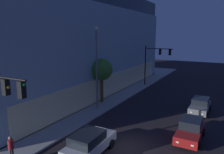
{
  "coord_description": "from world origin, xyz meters",
  "views": [
    {
      "loc": [
        -13.55,
        -6.25,
        8.41
      ],
      "look_at": [
        5.56,
        4.38,
        4.14
      ],
      "focal_mm": 34.46,
      "sensor_mm": 36.0,
      "label": 1
    }
  ],
  "objects_px": {
    "modern_building": "(55,42)",
    "pedestrian_waiting": "(11,147)",
    "car_red": "(190,130)",
    "traffic_light_near_corner": "(0,103)",
    "car_silver": "(89,143)",
    "car_grey": "(200,105)",
    "traffic_light_far_corner": "(155,58)",
    "sidewalk_tree": "(102,70)",
    "street_lamp_sidewalk": "(97,59)"
  },
  "relations": [
    {
      "from": "modern_building",
      "to": "pedestrian_waiting",
      "type": "height_order",
      "value": "modern_building"
    },
    {
      "from": "pedestrian_waiting",
      "to": "car_red",
      "type": "distance_m",
      "value": 13.45
    },
    {
      "from": "traffic_light_near_corner",
      "to": "car_silver",
      "type": "bearing_deg",
      "value": -32.23
    },
    {
      "from": "modern_building",
      "to": "car_grey",
      "type": "xyz_separation_m",
      "value": [
        -1.84,
        -22.62,
        -6.47
      ]
    },
    {
      "from": "modern_building",
      "to": "car_silver",
      "type": "height_order",
      "value": "modern_building"
    },
    {
      "from": "modern_building",
      "to": "car_grey",
      "type": "bearing_deg",
      "value": -94.66
    },
    {
      "from": "traffic_light_near_corner",
      "to": "car_red",
      "type": "xyz_separation_m",
      "value": [
        10.35,
        -8.76,
        -3.84
      ]
    },
    {
      "from": "traffic_light_far_corner",
      "to": "sidewalk_tree",
      "type": "height_order",
      "value": "traffic_light_far_corner"
    },
    {
      "from": "street_lamp_sidewalk",
      "to": "pedestrian_waiting",
      "type": "bearing_deg",
      "value": -176.15
    },
    {
      "from": "traffic_light_near_corner",
      "to": "pedestrian_waiting",
      "type": "bearing_deg",
      "value": 42.3
    },
    {
      "from": "pedestrian_waiting",
      "to": "car_grey",
      "type": "bearing_deg",
      "value": -30.27
    },
    {
      "from": "sidewalk_tree",
      "to": "car_silver",
      "type": "distance_m",
      "value": 12.35
    },
    {
      "from": "car_red",
      "to": "car_grey",
      "type": "xyz_separation_m",
      "value": [
        7.04,
        0.14,
        -0.03
      ]
    },
    {
      "from": "traffic_light_near_corner",
      "to": "car_red",
      "type": "bearing_deg",
      "value": -40.23
    },
    {
      "from": "traffic_light_near_corner",
      "to": "car_red",
      "type": "height_order",
      "value": "traffic_light_near_corner"
    },
    {
      "from": "traffic_light_far_corner",
      "to": "sidewalk_tree",
      "type": "distance_m",
      "value": 12.07
    },
    {
      "from": "sidewalk_tree",
      "to": "car_red",
      "type": "bearing_deg",
      "value": -112.5
    },
    {
      "from": "modern_building",
      "to": "car_grey",
      "type": "relative_size",
      "value": 8.92
    },
    {
      "from": "car_silver",
      "to": "traffic_light_far_corner",
      "type": "bearing_deg",
      "value": 6.52
    },
    {
      "from": "pedestrian_waiting",
      "to": "car_red",
      "type": "bearing_deg",
      "value": -46.11
    },
    {
      "from": "sidewalk_tree",
      "to": "car_silver",
      "type": "height_order",
      "value": "sidewalk_tree"
    },
    {
      "from": "car_grey",
      "to": "traffic_light_far_corner",
      "type": "bearing_deg",
      "value": 41.58
    },
    {
      "from": "traffic_light_far_corner",
      "to": "car_grey",
      "type": "relative_size",
      "value": 1.56
    },
    {
      "from": "traffic_light_far_corner",
      "to": "car_red",
      "type": "bearing_deg",
      "value": -152.75
    },
    {
      "from": "traffic_light_far_corner",
      "to": "pedestrian_waiting",
      "type": "bearing_deg",
      "value": 177.24
    },
    {
      "from": "traffic_light_near_corner",
      "to": "modern_building",
      "type": "bearing_deg",
      "value": 36.05
    },
    {
      "from": "street_lamp_sidewalk",
      "to": "car_grey",
      "type": "xyz_separation_m",
      "value": [
        4.85,
        -10.33,
        -4.99
      ]
    },
    {
      "from": "modern_building",
      "to": "street_lamp_sidewalk",
      "type": "xyz_separation_m",
      "value": [
        -6.69,
        -12.29,
        -1.48
      ]
    },
    {
      "from": "traffic_light_near_corner",
      "to": "street_lamp_sidewalk",
      "type": "relative_size",
      "value": 0.71
    },
    {
      "from": "traffic_light_near_corner",
      "to": "traffic_light_far_corner",
      "type": "xyz_separation_m",
      "value": [
        26.76,
        -0.31,
        0.12
      ]
    },
    {
      "from": "traffic_light_far_corner",
      "to": "pedestrian_waiting",
      "type": "distance_m",
      "value": 26.01
    },
    {
      "from": "street_lamp_sidewalk",
      "to": "car_silver",
      "type": "bearing_deg",
      "value": -150.41
    },
    {
      "from": "car_silver",
      "to": "car_grey",
      "type": "height_order",
      "value": "car_silver"
    },
    {
      "from": "modern_building",
      "to": "car_red",
      "type": "xyz_separation_m",
      "value": [
        -8.89,
        -22.76,
        -6.44
      ]
    },
    {
      "from": "sidewalk_tree",
      "to": "car_grey",
      "type": "relative_size",
      "value": 1.3
    },
    {
      "from": "sidewalk_tree",
      "to": "car_red",
      "type": "height_order",
      "value": "sidewalk_tree"
    },
    {
      "from": "traffic_light_far_corner",
      "to": "car_silver",
      "type": "height_order",
      "value": "traffic_light_far_corner"
    },
    {
      "from": "street_lamp_sidewalk",
      "to": "car_grey",
      "type": "height_order",
      "value": "street_lamp_sidewalk"
    },
    {
      "from": "street_lamp_sidewalk",
      "to": "pedestrian_waiting",
      "type": "xyz_separation_m",
      "value": [
        -11.51,
        -0.77,
        -4.56
      ]
    },
    {
      "from": "traffic_light_near_corner",
      "to": "pedestrian_waiting",
      "type": "xyz_separation_m",
      "value": [
        1.03,
        0.94,
        -3.43
      ]
    },
    {
      "from": "traffic_light_far_corner",
      "to": "car_grey",
      "type": "height_order",
      "value": "traffic_light_far_corner"
    },
    {
      "from": "modern_building",
      "to": "street_lamp_sidewalk",
      "type": "bearing_deg",
      "value": -118.58
    },
    {
      "from": "traffic_light_near_corner",
      "to": "car_silver",
      "type": "distance_m",
      "value": 6.55
    },
    {
      "from": "car_silver",
      "to": "car_grey",
      "type": "xyz_separation_m",
      "value": [
        12.88,
        -5.77,
        -0.06
      ]
    },
    {
      "from": "pedestrian_waiting",
      "to": "car_silver",
      "type": "distance_m",
      "value": 5.16
    },
    {
      "from": "modern_building",
      "to": "traffic_light_far_corner",
      "type": "height_order",
      "value": "modern_building"
    },
    {
      "from": "pedestrian_waiting",
      "to": "car_grey",
      "type": "xyz_separation_m",
      "value": [
        16.37,
        -9.55,
        -0.43
      ]
    },
    {
      "from": "street_lamp_sidewalk",
      "to": "sidewalk_tree",
      "type": "xyz_separation_m",
      "value": [
        2.53,
        0.92,
        -1.58
      ]
    },
    {
      "from": "modern_building",
      "to": "car_grey",
      "type": "height_order",
      "value": "modern_building"
    },
    {
      "from": "car_red",
      "to": "car_grey",
      "type": "distance_m",
      "value": 7.05
    }
  ]
}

